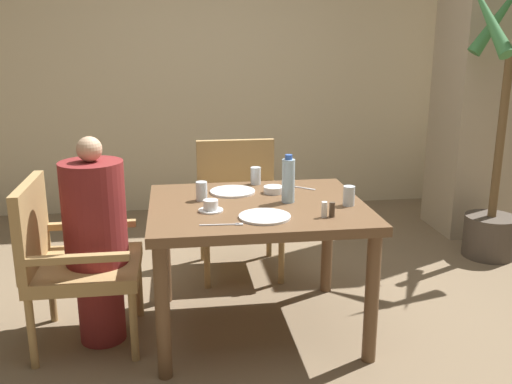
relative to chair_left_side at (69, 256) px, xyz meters
name	(u,v)px	position (x,y,z in m)	size (l,w,h in m)	color
ground_plane	(257,327)	(0.98, 0.00, -0.48)	(16.00, 16.00, 0.00)	#7A664C
wall_back	(218,57)	(0.98, 2.40, 0.92)	(8.00, 0.06, 2.80)	beige
pillar_stone	(482,66)	(2.99, 1.46, 0.87)	(0.57, 0.57, 2.70)	tan
dining_table	(257,221)	(0.98, 0.00, 0.14)	(1.13, 0.95, 0.72)	brown
chair_left_side	(69,256)	(0.00, 0.00, 0.00)	(0.55, 0.55, 0.88)	#A88451
diner_in_left_chair	(96,239)	(0.14, 0.00, 0.08)	(0.32, 0.32, 1.10)	maroon
chair_far_side	(238,201)	(0.98, 0.89, 0.00)	(0.55, 0.55, 0.88)	#A88451
potted_palm	(500,152)	(2.84, 0.82, 0.30)	(0.58, 0.57, 2.08)	#4C4238
plate_main_left	(265,217)	(0.98, -0.25, 0.25)	(0.25, 0.25, 0.01)	white
plate_main_right	(233,191)	(0.87, 0.24, 0.25)	(0.25, 0.25, 0.01)	white
teacup_with_saucer	(211,206)	(0.73, -0.10, 0.27)	(0.13, 0.13, 0.06)	white
bowl_small	(274,190)	(1.10, 0.20, 0.26)	(0.11, 0.11, 0.04)	white
water_bottle	(288,180)	(1.15, 0.01, 0.36)	(0.07, 0.07, 0.26)	#A3C6DB
glass_tall_near	(349,196)	(1.45, -0.10, 0.29)	(0.06, 0.06, 0.10)	silver
glass_tall_mid	(202,191)	(0.69, 0.10, 0.29)	(0.06, 0.06, 0.10)	silver
glass_tall_far	(256,176)	(1.03, 0.41, 0.29)	(0.06, 0.06, 0.10)	silver
salt_shaker	(324,210)	(1.27, -0.28, 0.28)	(0.03, 0.03, 0.08)	white
pepper_shaker	(332,210)	(1.31, -0.28, 0.28)	(0.03, 0.03, 0.07)	#4C3D2D
fork_beside_plate	(226,225)	(0.78, -0.33, 0.24)	(0.21, 0.03, 0.00)	silver
knife_beside_plate	(300,187)	(1.27, 0.28, 0.24)	(0.17, 0.15, 0.00)	silver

